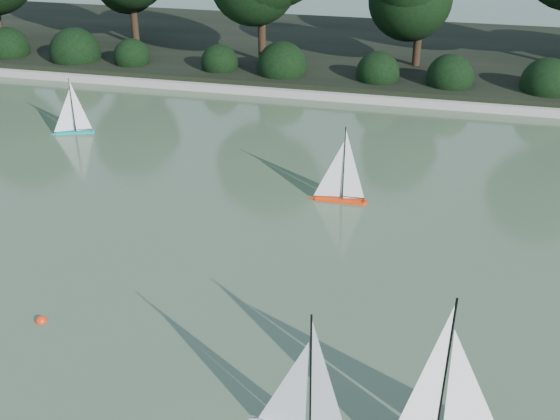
% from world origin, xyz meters
% --- Properties ---
extents(ground, '(80.00, 80.00, 0.00)m').
position_xyz_m(ground, '(0.00, 0.00, 0.00)').
color(ground, '#3C4C2D').
rests_on(ground, ground).
extents(pond_coping, '(40.00, 0.35, 0.18)m').
position_xyz_m(pond_coping, '(0.00, 9.00, 0.09)').
color(pond_coping, gray).
rests_on(pond_coping, ground).
extents(far_bank, '(40.00, 8.00, 0.30)m').
position_xyz_m(far_bank, '(0.00, 13.00, 0.15)').
color(far_bank, black).
rests_on(far_bank, ground).
extents(shrub_hedge, '(29.10, 1.10, 1.10)m').
position_xyz_m(shrub_hedge, '(0.00, 9.90, 0.45)').
color(shrub_hedge, black).
rests_on(shrub_hedge, ground).
extents(sailboat_white_a, '(1.21, 0.47, 1.66)m').
position_xyz_m(sailboat_white_a, '(0.71, -1.79, 0.26)').
color(sailboat_white_a, white).
rests_on(sailboat_white_a, ground).
extents(sailboat_white_b, '(1.31, 0.75, 1.88)m').
position_xyz_m(sailboat_white_b, '(2.20, -1.48, 0.29)').
color(sailboat_white_b, silver).
rests_on(sailboat_white_b, ground).
extents(sailboat_orange, '(1.02, 0.19, 1.39)m').
position_xyz_m(sailboat_orange, '(0.20, 3.62, 0.22)').
color(sailboat_orange, '#F93004').
rests_on(sailboat_orange, ground).
extents(sailboat_teal, '(0.90, 0.47, 1.26)m').
position_xyz_m(sailboat_teal, '(-5.70, 5.46, 0.20)').
color(sailboat_teal, '#109B91').
rests_on(sailboat_teal, ground).
extents(race_buoy, '(0.15, 0.15, 0.15)m').
position_xyz_m(race_buoy, '(-2.81, -0.62, 0.00)').
color(race_buoy, red).
rests_on(race_buoy, ground).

